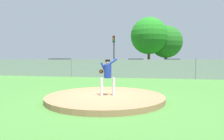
% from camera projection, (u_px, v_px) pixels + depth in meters
% --- Properties ---
extents(ground_plane, '(80.00, 80.00, 0.00)m').
position_uv_depth(ground_plane, '(124.00, 83.00, 14.61)').
color(ground_plane, '#427A33').
extents(asphalt_strip, '(44.00, 7.00, 0.01)m').
position_uv_depth(asphalt_strip, '(134.00, 74.00, 22.93)').
color(asphalt_strip, '#2B2B2D').
rests_on(asphalt_strip, ground_plane).
extents(pitchers_mound, '(5.14, 5.14, 0.21)m').
position_uv_depth(pitchers_mound, '(105.00, 98.00, 8.73)').
color(pitchers_mound, '#99704C').
rests_on(pitchers_mound, ground_plane).
extents(pitcher_youth, '(0.82, 0.32, 1.63)m').
position_uv_depth(pitcher_youth, '(107.00, 73.00, 8.59)').
color(pitcher_youth, silver).
rests_on(pitcher_youth, pitchers_mound).
extents(baseball, '(0.07, 0.07, 0.07)m').
position_uv_depth(baseball, '(95.00, 94.00, 8.89)').
color(baseball, white).
rests_on(baseball, pitchers_mound).
extents(chainlink_fence, '(28.82, 0.07, 1.83)m').
position_uv_depth(chainlink_fence, '(130.00, 69.00, 18.48)').
color(chainlink_fence, gray).
rests_on(chainlink_fence, ground_plane).
extents(parked_car_teal, '(2.02, 4.38, 1.59)m').
position_uv_depth(parked_car_teal, '(217.00, 68.00, 21.32)').
color(parked_car_teal, '#146066').
rests_on(parked_car_teal, ground_plane).
extents(parked_car_silver, '(1.93, 4.78, 1.78)m').
position_uv_depth(parked_car_silver, '(171.00, 67.00, 21.98)').
color(parked_car_silver, '#B7BABF').
rests_on(parked_car_silver, ground_plane).
extents(parked_car_charcoal, '(1.92, 4.43, 1.80)m').
position_uv_depth(parked_car_charcoal, '(60.00, 66.00, 24.41)').
color(parked_car_charcoal, '#232328').
rests_on(parked_car_charcoal, ground_plane).
extents(parked_car_red, '(1.84, 4.77, 1.79)m').
position_uv_depth(parked_car_red, '(136.00, 67.00, 23.25)').
color(parked_car_red, '#A81919').
rests_on(parked_car_red, ground_plane).
extents(parked_car_white, '(1.85, 4.07, 1.58)m').
position_uv_depth(parked_car_white, '(40.00, 67.00, 24.94)').
color(parked_car_white, silver).
rests_on(parked_car_white, ground_plane).
extents(traffic_cone_orange, '(0.40, 0.40, 0.55)m').
position_uv_depth(traffic_cone_orange, '(99.00, 71.00, 24.73)').
color(traffic_cone_orange, orange).
rests_on(traffic_cone_orange, asphalt_strip).
extents(traffic_light_near, '(0.28, 0.46, 4.92)m').
position_uv_depth(traffic_light_near, '(114.00, 47.00, 27.44)').
color(traffic_light_near, black).
rests_on(traffic_light_near, ground_plane).
extents(tree_leaning_west, '(5.59, 5.59, 8.05)m').
position_uv_depth(tree_leaning_west, '(149.00, 36.00, 30.38)').
color(tree_leaning_west, '#4C331E').
rests_on(tree_leaning_west, ground_plane).
extents(tree_broad_right, '(5.10, 5.10, 7.00)m').
position_uv_depth(tree_broad_right, '(166.00, 42.00, 31.67)').
color(tree_broad_right, '#4C331E').
rests_on(tree_broad_right, ground_plane).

